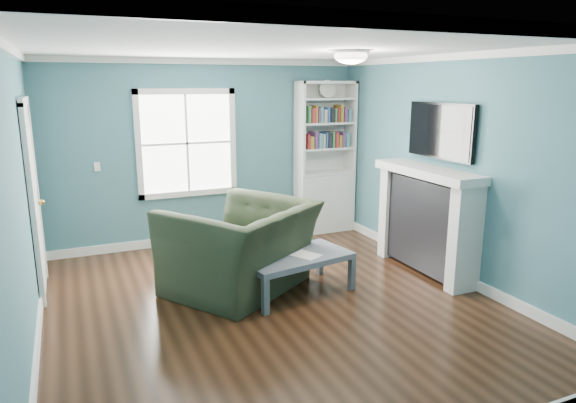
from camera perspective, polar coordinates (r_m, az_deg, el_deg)
name	(u,v)px	position (r m, az deg, el deg)	size (l,w,h in m)	color
floor	(274,306)	(5.48, -1.53, -11.48)	(5.00, 5.00, 0.00)	black
room_walls	(273,156)	(5.03, -1.64, 5.12)	(5.00, 5.00, 5.00)	#3E6D74
trim	(274,190)	(5.09, -1.61, 1.28)	(4.50, 5.00, 2.60)	white
window	(187,143)	(7.33, -11.16, 6.36)	(1.40, 0.06, 1.50)	white
bookshelf	(324,173)	(7.93, 4.07, 3.23)	(0.90, 0.35, 2.31)	silver
fireplace	(427,221)	(6.44, 15.17, -2.15)	(0.44, 1.58, 1.30)	black
tv	(441,131)	(6.33, 16.62, 7.54)	(0.06, 1.10, 0.65)	black
door	(34,197)	(6.16, -26.42, 0.41)	(0.12, 0.98, 2.17)	silver
ceiling_fixture	(351,55)	(5.48, 7.00, 15.83)	(0.38, 0.38, 0.15)	white
light_switch	(97,167)	(7.20, -20.44, 3.66)	(0.08, 0.01, 0.12)	white
recliner	(241,233)	(5.70, -5.29, -3.54)	(1.49, 0.97, 1.30)	black
coffee_table	(295,260)	(5.67, 0.82, -6.48)	(1.30, 0.86, 0.44)	#4F575F
paper_sheet	(306,255)	(5.64, 2.03, -5.97)	(0.23, 0.29, 0.00)	white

